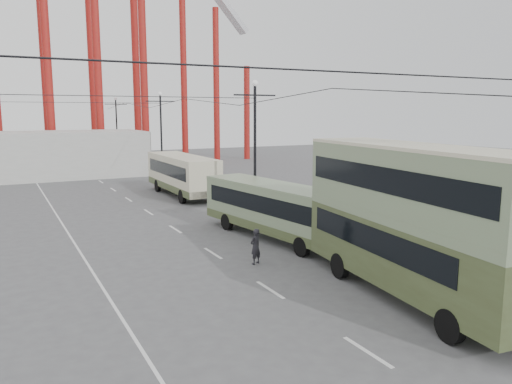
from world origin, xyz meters
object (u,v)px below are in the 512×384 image
single_decker_cream (182,173)px  pedestrian (255,246)px  double_decker_bus (413,214)px  single_decker_green (275,208)px

single_decker_cream → pedestrian: (-3.49, -20.30, -1.09)m
double_decker_bus → single_decker_cream: bearing=95.8°
pedestrian → single_decker_green: bearing=-153.0°
double_decker_bus → single_decker_cream: size_ratio=1.02×
double_decker_bus → pedestrian: size_ratio=6.61×
single_decker_cream → pedestrian: 20.63m
single_decker_green → single_decker_cream: single_decker_cream is taller
single_decker_green → pedestrian: size_ratio=6.59×
single_decker_cream → single_decker_green: bearing=-90.8°
pedestrian → single_decker_cream: bearing=-122.6°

